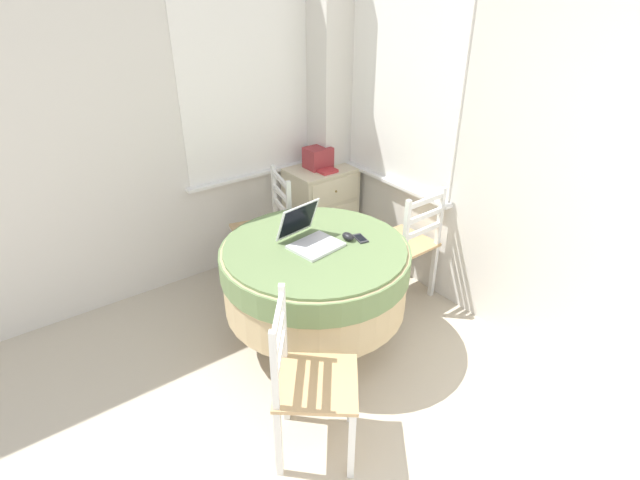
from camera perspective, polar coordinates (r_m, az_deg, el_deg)
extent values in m
cube|color=silver|center=(3.68, -25.61, 10.34)|extent=(4.12, 0.06, 2.55)
cube|color=white|center=(4.00, -8.39, 17.24)|extent=(1.10, 0.01, 1.42)
cube|color=white|center=(4.18, -7.50, 7.44)|extent=(1.18, 0.07, 0.02)
cube|color=white|center=(3.84, 9.31, 16.70)|extent=(0.01, 1.10, 1.42)
cube|color=white|center=(4.03, 8.21, 6.58)|extent=(0.07, 1.18, 0.02)
cube|color=silver|center=(4.30, 1.06, 15.39)|extent=(0.28, 0.28, 2.55)
cylinder|color=#4C3D2D|center=(3.51, -0.52, -11.11)|extent=(0.36, 0.36, 0.03)
cylinder|color=#4C3D2D|center=(3.29, -0.55, -6.24)|extent=(0.11, 0.11, 0.70)
cylinder|color=tan|center=(3.21, -0.56, -4.18)|extent=(1.17, 1.17, 0.42)
cylinder|color=#6B8451|center=(3.15, -0.57, -2.22)|extent=(1.20, 1.20, 0.16)
cylinder|color=#6B8451|center=(3.10, -0.58, -0.81)|extent=(1.14, 1.14, 0.02)
cube|color=silver|center=(3.08, -0.48, -0.66)|extent=(0.33, 0.28, 0.02)
cube|color=silver|center=(3.08, -0.67, -0.40)|extent=(0.28, 0.18, 0.00)
cube|color=silver|center=(3.13, -2.57, 2.33)|extent=(0.31, 0.13, 0.23)
cube|color=black|center=(3.12, -2.51, 2.34)|extent=(0.27, 0.11, 0.20)
ellipsoid|color=black|center=(3.16, 3.22, 0.40)|extent=(0.06, 0.09, 0.05)
cube|color=#2D2D33|center=(3.18, 4.62, 0.18)|extent=(0.08, 0.13, 0.01)
cube|color=black|center=(3.18, 4.63, 0.27)|extent=(0.06, 0.09, 0.00)
cube|color=tan|center=(3.92, -6.78, 1.00)|extent=(0.50, 0.49, 0.02)
cube|color=white|center=(4.15, -9.65, -1.23)|extent=(0.04, 0.04, 0.44)
cube|color=white|center=(3.85, -8.38, -3.67)|extent=(0.04, 0.04, 0.44)
cube|color=white|center=(4.23, -4.97, -0.32)|extent=(0.04, 0.04, 0.44)
cube|color=white|center=(3.93, -3.36, -2.64)|extent=(0.04, 0.04, 0.44)
cube|color=white|center=(4.02, -5.25, 5.49)|extent=(0.04, 0.04, 0.45)
cube|color=white|center=(3.71, -3.57, 3.51)|extent=(0.04, 0.04, 0.45)
cube|color=white|center=(3.80, -4.54, 6.88)|extent=(0.11, 0.35, 0.04)
cube|color=white|center=(3.85, -4.47, 5.27)|extent=(0.11, 0.35, 0.04)
cube|color=white|center=(3.89, -4.41, 3.70)|extent=(0.11, 0.35, 0.04)
cube|color=tan|center=(3.79, 9.41, -0.27)|extent=(0.42, 0.42, 0.02)
cube|color=white|center=(4.12, 9.06, -1.41)|extent=(0.03, 0.03, 0.44)
cube|color=white|center=(3.90, 5.45, -3.03)|extent=(0.03, 0.03, 0.44)
cube|color=white|center=(3.93, 12.81, -3.44)|extent=(0.03, 0.03, 0.44)
cube|color=white|center=(3.69, 9.23, -5.29)|extent=(0.03, 0.03, 0.44)
cube|color=white|center=(3.71, 13.58, 2.67)|extent=(0.03, 0.03, 0.45)
cube|color=white|center=(3.46, 9.83, 1.12)|extent=(0.03, 0.03, 0.45)
cube|color=white|center=(3.51, 12.04, 4.41)|extent=(0.36, 0.03, 0.04)
cube|color=white|center=(3.56, 11.85, 2.70)|extent=(0.36, 0.03, 0.04)
cube|color=white|center=(3.61, 11.67, 1.04)|extent=(0.36, 0.03, 0.04)
cube|color=tan|center=(2.58, -0.39, -15.95)|extent=(0.57, 0.57, 0.02)
cube|color=white|center=(2.63, 3.63, -22.37)|extent=(0.05, 0.05, 0.44)
cube|color=white|center=(2.86, 3.53, -16.84)|extent=(0.05, 0.05, 0.44)
cube|color=white|center=(2.64, -4.75, -22.09)|extent=(0.05, 0.05, 0.44)
cube|color=white|center=(2.88, -3.90, -16.62)|extent=(0.05, 0.05, 0.44)
cube|color=white|center=(2.30, -5.23, -14.71)|extent=(0.05, 0.05, 0.45)
cube|color=white|center=(2.57, -4.25, -9.28)|extent=(0.05, 0.05, 0.45)
cube|color=white|center=(2.32, -4.87, -8.65)|extent=(0.24, 0.29, 0.04)
cube|color=white|center=(2.40, -4.76, -10.87)|extent=(0.24, 0.29, 0.04)
cube|color=white|center=(2.47, -4.65, -12.95)|extent=(0.24, 0.29, 0.04)
cube|color=beige|center=(4.42, 0.05, 3.45)|extent=(0.54, 0.42, 0.76)
cube|color=beige|center=(4.27, 0.05, 8.18)|extent=(0.57, 0.44, 0.02)
cube|color=beige|center=(4.16, 1.79, 5.61)|extent=(0.48, 0.01, 0.22)
sphere|color=olive|center=(4.16, 1.86, 5.57)|extent=(0.02, 0.02, 0.02)
cube|color=beige|center=(4.27, 1.74, 2.48)|extent=(0.48, 0.01, 0.22)
sphere|color=olive|center=(4.26, 1.81, 2.44)|extent=(0.02, 0.02, 0.02)
cube|color=beige|center=(4.39, 1.70, -0.49)|extent=(0.48, 0.01, 0.22)
sphere|color=olive|center=(4.38, 1.76, -0.53)|extent=(0.02, 0.02, 0.02)
cube|color=#9E3338|center=(4.24, -0.23, 9.40)|extent=(0.21, 0.17, 0.18)
cube|color=#BC3338|center=(4.21, 0.26, 8.19)|extent=(0.15, 0.26, 0.02)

